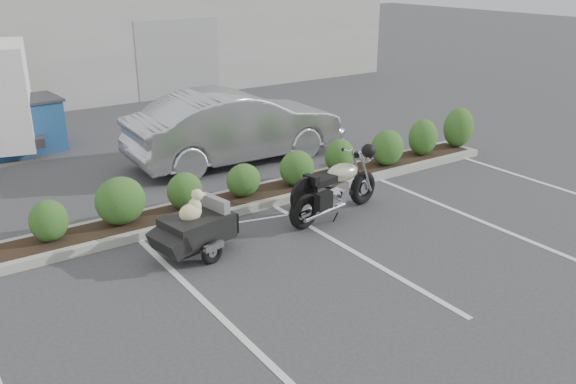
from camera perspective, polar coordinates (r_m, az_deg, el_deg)
ground at (r=9.74m, az=-1.63°, el=-6.05°), size 90.00×90.00×0.00m
planter_kerb at (r=11.90m, az=-3.28°, el=-0.53°), size 12.00×1.00×0.15m
building at (r=24.90m, az=-23.92°, el=13.58°), size 26.00×10.00×4.00m
motorcycle at (r=11.07m, az=4.49°, el=0.29°), size 2.29×0.95×1.32m
pet_trailer at (r=9.74m, az=-8.58°, el=-3.28°), size 1.86×1.06×1.10m
sedan at (r=14.19m, az=-4.92°, el=6.16°), size 5.07×1.89×1.66m
dumpster at (r=16.27m, az=-23.86°, el=5.72°), size 2.05×1.48×1.29m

